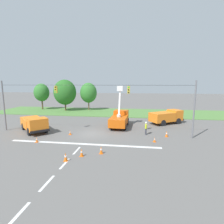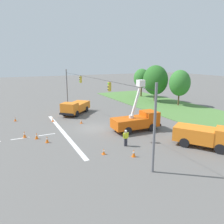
{
  "view_description": "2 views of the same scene",
  "coord_description": "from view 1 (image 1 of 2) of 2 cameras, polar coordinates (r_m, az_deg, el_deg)",
  "views": [
    {
      "loc": [
        6.09,
        -22.45,
        6.85
      ],
      "look_at": [
        2.33,
        3.09,
        2.59
      ],
      "focal_mm": 28.0,
      "sensor_mm": 36.0,
      "label": 1
    },
    {
      "loc": [
        25.97,
        -10.0,
        8.83
      ],
      "look_at": [
        0.88,
        2.29,
        2.13
      ],
      "focal_mm": 35.0,
      "sensor_mm": 36.0,
      "label": 2
    }
  ],
  "objects": [
    {
      "name": "lane_markings",
      "position": [
        19.21,
        -10.93,
        -11.68
      ],
      "size": [
        17.6,
        15.25,
        0.01
      ],
      "color": "silver",
      "rests_on": "ground"
    },
    {
      "name": "ground_plane",
      "position": [
        24.25,
        -6.58,
        -7.09
      ],
      "size": [
        200.0,
        200.0,
        0.0
      ],
      "primitive_type": "plane",
      "color": "#605E5B"
    },
    {
      "name": "traffic_cone_far_left",
      "position": [
        17.19,
        -9.9,
        -12.89
      ],
      "size": [
        0.36,
        0.36,
        0.75
      ],
      "color": "orange",
      "rests_on": "ground"
    },
    {
      "name": "utility_truck_bucket_lift",
      "position": [
        27.82,
        2.5,
        -2.04
      ],
      "size": [
        2.71,
        6.24,
        6.43
      ],
      "color": "#D6560F",
      "rests_on": "ground"
    },
    {
      "name": "tree_west",
      "position": [
        44.9,
        -15.13,
        6.23
      ],
      "size": [
        5.55,
        5.04,
        7.75
      ],
      "color": "brown",
      "rests_on": "ground"
    },
    {
      "name": "tree_centre",
      "position": [
        44.54,
        -7.68,
        6.23
      ],
      "size": [
        4.2,
        3.87,
        6.97
      ],
      "color": "brown",
      "rests_on": "ground"
    },
    {
      "name": "tree_far_west",
      "position": [
        48.92,
        -22.01,
        5.92
      ],
      "size": [
        3.89,
        3.71,
        6.78
      ],
      "color": "brown",
      "rests_on": "ground"
    },
    {
      "name": "traffic_cone_foreground_right",
      "position": [
        23.79,
        17.41,
        -6.82
      ],
      "size": [
        0.36,
        0.36,
        0.78
      ],
      "color": "orange",
      "rests_on": "ground"
    },
    {
      "name": "traffic_cone_foreground_left",
      "position": [
        17.55,
        -3.55,
        -12.25
      ],
      "size": [
        0.36,
        0.36,
        0.78
      ],
      "color": "orange",
      "rests_on": "ground"
    },
    {
      "name": "traffic_cone_mid_right",
      "position": [
        24.32,
        -13.53,
        -6.53
      ],
      "size": [
        0.36,
        0.36,
        0.61
      ],
      "color": "orange",
      "rests_on": "ground"
    },
    {
      "name": "utility_truck_support_far",
      "position": [
        31.22,
        17.37,
        -1.39
      ],
      "size": [
        6.16,
        5.21,
        2.27
      ],
      "color": "orange",
      "rests_on": "ground"
    },
    {
      "name": "road_worker",
      "position": [
        23.96,
        11.03,
        -4.93
      ],
      "size": [
        0.26,
        0.65,
        1.77
      ],
      "color": "#383842",
      "rests_on": "ground"
    },
    {
      "name": "traffic_cone_mid_left",
      "position": [
        16.51,
        -14.93,
        -13.96
      ],
      "size": [
        0.36,
        0.36,
        0.79
      ],
      "color": "orange",
      "rests_on": "ground"
    },
    {
      "name": "traffic_cone_near_bucket",
      "position": [
        21.41,
        13.72,
        -8.75
      ],
      "size": [
        0.36,
        0.36,
        0.6
      ],
      "color": "orange",
      "rests_on": "ground"
    },
    {
      "name": "utility_truck_support_near",
      "position": [
        27.45,
        -24.07,
        -3.38
      ],
      "size": [
        6.22,
        6.16,
        2.21
      ],
      "color": "orange",
      "rests_on": "ground"
    },
    {
      "name": "signal_gantry",
      "position": [
        23.4,
        -6.76,
        2.93
      ],
      "size": [
        26.2,
        0.33,
        7.2
      ],
      "color": "slate",
      "rests_on": "ground"
    },
    {
      "name": "grass_verge",
      "position": [
        41.47,
        -0.19,
        -0.06
      ],
      "size": [
        56.0,
        12.0,
        0.1
      ],
      "primitive_type": "cube",
      "color": "#517F3D",
      "rests_on": "ground"
    },
    {
      "name": "traffic_cone_lane_edge_a",
      "position": [
        22.57,
        -23.36,
        -8.28
      ],
      "size": [
        0.36,
        0.36,
        0.63
      ],
      "color": "orange",
      "rests_on": "ground"
    }
  ]
}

